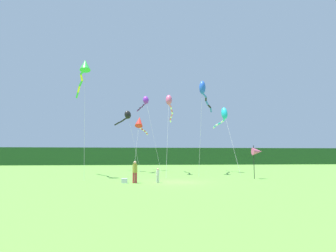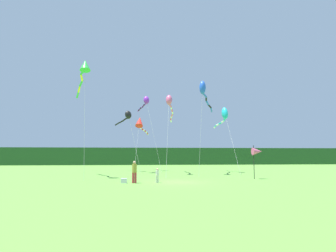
{
  "view_description": "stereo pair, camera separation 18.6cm",
  "coord_description": "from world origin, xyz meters",
  "px_view_note": "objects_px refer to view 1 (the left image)",
  "views": [
    {
      "loc": [
        -3.31,
        -23.48,
        2.15
      ],
      "look_at": [
        0.0,
        6.0,
        5.2
      ],
      "focal_mm": 30.8,
      "sensor_mm": 36.0,
      "label": 1
    },
    {
      "loc": [
        -3.12,
        -23.51,
        2.15
      ],
      "look_at": [
        0.0,
        6.0,
        5.2
      ],
      "focal_mm": 30.8,
      "sensor_mm": 36.0,
      "label": 2
    }
  ],
  "objects_px": {
    "kite_black": "(127,116)",
    "kite_red": "(140,123)",
    "kite_purple": "(145,101)",
    "kite_rainbow": "(169,104)",
    "kite_blue": "(203,90)",
    "kite_green": "(84,69)",
    "person_adult": "(135,171)",
    "kite_cyan": "(224,115)",
    "banner_flag_pole": "(257,152)",
    "cooler_box": "(124,181)",
    "person_child": "(158,175)"
  },
  "relations": [
    {
      "from": "kite_red",
      "to": "person_adult",
      "type": "bearing_deg",
      "value": -92.17
    },
    {
      "from": "cooler_box",
      "to": "kite_red",
      "type": "xyz_separation_m",
      "value": [
        1.32,
        13.47,
        6.14
      ]
    },
    {
      "from": "kite_purple",
      "to": "kite_rainbow",
      "type": "xyz_separation_m",
      "value": [
        2.6,
        -8.66,
        -1.9
      ]
    },
    {
      "from": "kite_black",
      "to": "kite_red",
      "type": "bearing_deg",
      "value": -60.57
    },
    {
      "from": "person_adult",
      "to": "banner_flag_pole",
      "type": "relative_size",
      "value": 0.56
    },
    {
      "from": "kite_green",
      "to": "kite_rainbow",
      "type": "xyz_separation_m",
      "value": [
        9.14,
        4.33,
        -2.61
      ]
    },
    {
      "from": "kite_purple",
      "to": "kite_red",
      "type": "relative_size",
      "value": 1.46
    },
    {
      "from": "kite_cyan",
      "to": "person_adult",
      "type": "bearing_deg",
      "value": -130.79
    },
    {
      "from": "banner_flag_pole",
      "to": "kite_red",
      "type": "height_order",
      "value": "kite_red"
    },
    {
      "from": "cooler_box",
      "to": "kite_green",
      "type": "relative_size",
      "value": 0.04
    },
    {
      "from": "kite_green",
      "to": "kite_blue",
      "type": "relative_size",
      "value": 1.08
    },
    {
      "from": "cooler_box",
      "to": "kite_rainbow",
      "type": "bearing_deg",
      "value": 65.04
    },
    {
      "from": "person_adult",
      "to": "kite_cyan",
      "type": "height_order",
      "value": "kite_cyan"
    },
    {
      "from": "kite_green",
      "to": "kite_purple",
      "type": "bearing_deg",
      "value": 63.26
    },
    {
      "from": "kite_red",
      "to": "kite_rainbow",
      "type": "bearing_deg",
      "value": -43.58
    },
    {
      "from": "kite_cyan",
      "to": "kite_black",
      "type": "relative_size",
      "value": 1.06
    },
    {
      "from": "cooler_box",
      "to": "kite_rainbow",
      "type": "xyz_separation_m",
      "value": [
        4.75,
        10.21,
        8.03
      ]
    },
    {
      "from": "kite_purple",
      "to": "kite_red",
      "type": "distance_m",
      "value": 6.64
    },
    {
      "from": "kite_purple",
      "to": "kite_rainbow",
      "type": "height_order",
      "value": "kite_purple"
    },
    {
      "from": "cooler_box",
      "to": "kite_green",
      "type": "bearing_deg",
      "value": 126.79
    },
    {
      "from": "person_adult",
      "to": "kite_cyan",
      "type": "bearing_deg",
      "value": 49.21
    },
    {
      "from": "person_adult",
      "to": "kite_purple",
      "type": "bearing_deg",
      "value": 85.92
    },
    {
      "from": "kite_black",
      "to": "kite_green",
      "type": "bearing_deg",
      "value": -110.32
    },
    {
      "from": "person_adult",
      "to": "kite_blue",
      "type": "distance_m",
      "value": 14.98
    },
    {
      "from": "banner_flag_pole",
      "to": "kite_red",
      "type": "bearing_deg",
      "value": 135.47
    },
    {
      "from": "person_adult",
      "to": "cooler_box",
      "type": "height_order",
      "value": "person_adult"
    },
    {
      "from": "person_child",
      "to": "kite_black",
      "type": "distance_m",
      "value": 18.21
    },
    {
      "from": "person_adult",
      "to": "kite_cyan",
      "type": "relative_size",
      "value": 0.19
    },
    {
      "from": "kite_blue",
      "to": "kite_black",
      "type": "distance_m",
      "value": 11.83
    },
    {
      "from": "kite_green",
      "to": "kite_blue",
      "type": "distance_m",
      "value": 13.48
    },
    {
      "from": "kite_purple",
      "to": "kite_blue",
      "type": "bearing_deg",
      "value": -56.1
    },
    {
      "from": "banner_flag_pole",
      "to": "kite_purple",
      "type": "xyz_separation_m",
      "value": [
        -9.97,
        16.02,
        7.6
      ]
    },
    {
      "from": "kite_purple",
      "to": "kite_green",
      "type": "bearing_deg",
      "value": -116.74
    },
    {
      "from": "person_child",
      "to": "kite_blue",
      "type": "height_order",
      "value": "kite_blue"
    },
    {
      "from": "kite_blue",
      "to": "kite_green",
      "type": "bearing_deg",
      "value": -165.44
    },
    {
      "from": "kite_rainbow",
      "to": "kite_cyan",
      "type": "relative_size",
      "value": 1.25
    },
    {
      "from": "kite_blue",
      "to": "kite_cyan",
      "type": "xyz_separation_m",
      "value": [
        3.63,
        3.93,
        -2.24
      ]
    },
    {
      "from": "person_adult",
      "to": "person_child",
      "type": "height_order",
      "value": "person_adult"
    },
    {
      "from": "kite_blue",
      "to": "kite_black",
      "type": "height_order",
      "value": "kite_blue"
    },
    {
      "from": "person_adult",
      "to": "banner_flag_pole",
      "type": "height_order",
      "value": "banner_flag_pole"
    },
    {
      "from": "banner_flag_pole",
      "to": "kite_cyan",
      "type": "height_order",
      "value": "kite_cyan"
    },
    {
      "from": "person_child",
      "to": "kite_black",
      "type": "bearing_deg",
      "value": 100.41
    },
    {
      "from": "kite_purple",
      "to": "kite_cyan",
      "type": "height_order",
      "value": "kite_purple"
    },
    {
      "from": "banner_flag_pole",
      "to": "kite_black",
      "type": "xyz_separation_m",
      "value": [
        -12.56,
        13.73,
        5.08
      ]
    },
    {
      "from": "kite_rainbow",
      "to": "kite_red",
      "type": "height_order",
      "value": "kite_rainbow"
    },
    {
      "from": "banner_flag_pole",
      "to": "kite_rainbow",
      "type": "height_order",
      "value": "kite_rainbow"
    },
    {
      "from": "kite_purple",
      "to": "kite_red",
      "type": "height_order",
      "value": "kite_purple"
    },
    {
      "from": "kite_red",
      "to": "kite_cyan",
      "type": "distance_m",
      "value": 10.99
    },
    {
      "from": "person_child",
      "to": "cooler_box",
      "type": "bearing_deg",
      "value": -179.71
    },
    {
      "from": "cooler_box",
      "to": "kite_blue",
      "type": "xyz_separation_m",
      "value": [
        8.61,
        9.25,
        9.53
      ]
    }
  ]
}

